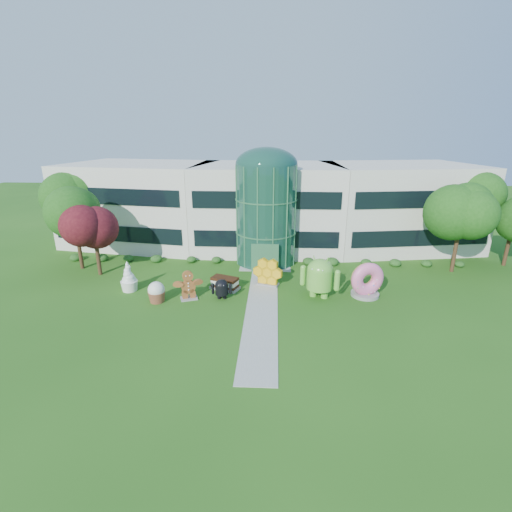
# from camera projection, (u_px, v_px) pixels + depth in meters

# --- Properties ---
(ground) EXTENTS (140.00, 140.00, 0.00)m
(ground) POSITION_uv_depth(u_px,v_px,m) (261.00, 316.00, 27.15)
(ground) COLOR #215114
(ground) RESTS_ON ground
(building) EXTENTS (46.00, 15.00, 9.30)m
(building) POSITION_uv_depth(u_px,v_px,m) (267.00, 206.00, 42.67)
(building) COLOR beige
(building) RESTS_ON ground
(atrium) EXTENTS (6.00, 6.00, 9.80)m
(atrium) POSITION_uv_depth(u_px,v_px,m) (266.00, 215.00, 36.92)
(atrium) COLOR #194738
(atrium) RESTS_ON ground
(walkway) EXTENTS (2.40, 20.00, 0.04)m
(walkway) POSITION_uv_depth(u_px,v_px,m) (262.00, 304.00, 29.04)
(walkway) COLOR #9E9E93
(walkway) RESTS_ON ground
(tree_red) EXTENTS (4.00, 4.00, 6.00)m
(tree_red) POSITION_uv_depth(u_px,v_px,m) (96.00, 244.00, 34.03)
(tree_red) COLOR #3F0C14
(tree_red) RESTS_ON ground
(trees_backdrop) EXTENTS (52.00, 8.00, 8.40)m
(trees_backdrop) POSITION_uv_depth(u_px,v_px,m) (266.00, 220.00, 38.09)
(trees_backdrop) COLOR #1B4F13
(trees_backdrop) RESTS_ON ground
(android_green) EXTENTS (3.93, 3.26, 3.82)m
(android_green) POSITION_uv_depth(u_px,v_px,m) (320.00, 275.00, 29.68)
(android_green) COLOR #66B83B
(android_green) RESTS_ON ground
(android_black) EXTENTS (1.75, 1.22, 1.92)m
(android_black) POSITION_uv_depth(u_px,v_px,m) (222.00, 288.00, 29.67)
(android_black) COLOR black
(android_black) RESTS_ON ground
(donut) EXTENTS (3.10, 2.09, 2.95)m
(donut) POSITION_uv_depth(u_px,v_px,m) (366.00, 279.00, 30.01)
(donut) COLOR #EB59A2
(donut) RESTS_ON ground
(gingerbread) EXTENTS (2.84, 1.87, 2.44)m
(gingerbread) POSITION_uv_depth(u_px,v_px,m) (188.00, 285.00, 29.52)
(gingerbread) COLOR brown
(gingerbread) RESTS_ON ground
(ice_cream_sandwich) EXTENTS (2.70, 2.02, 1.08)m
(ice_cream_sandwich) POSITION_uv_depth(u_px,v_px,m) (225.00, 283.00, 31.60)
(ice_cream_sandwich) COLOR black
(ice_cream_sandwich) RESTS_ON ground
(honeycomb) EXTENTS (2.98, 1.84, 2.20)m
(honeycomb) POSITION_uv_depth(u_px,v_px,m) (268.00, 273.00, 32.27)
(honeycomb) COLOR yellow
(honeycomb) RESTS_ON ground
(froyo) EXTENTS (1.97, 1.97, 2.59)m
(froyo) POSITION_uv_depth(u_px,v_px,m) (128.00, 276.00, 31.08)
(froyo) COLOR white
(froyo) RESTS_ON ground
(cupcake) EXTENTS (1.75, 1.75, 1.70)m
(cupcake) POSITION_uv_depth(u_px,v_px,m) (156.00, 292.00, 29.15)
(cupcake) COLOR white
(cupcake) RESTS_ON ground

